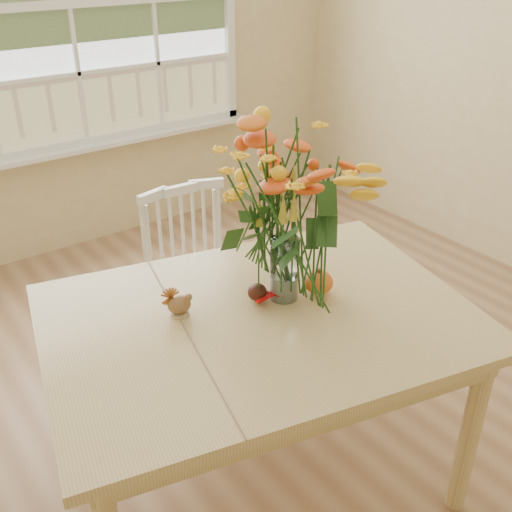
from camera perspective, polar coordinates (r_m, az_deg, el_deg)
floor at (r=2.79m, az=4.51°, el=-15.36°), size 4.00×4.50×0.01m
wall_back at (r=4.02m, az=-17.17°, el=19.16°), size 4.00×0.02×2.70m
window at (r=3.96m, az=-17.36°, el=21.68°), size 2.42×0.12×1.74m
dining_table at (r=2.11m, az=0.32°, el=-7.66°), size 1.64×1.33×0.77m
windsor_chair at (r=2.83m, az=-5.97°, el=-1.68°), size 0.45×0.43×0.90m
flower_vase at (r=1.99m, az=2.89°, el=4.50°), size 0.48×0.48×0.57m
pumpkin at (r=2.16m, az=5.96°, el=-2.59°), size 0.11×0.11×0.08m
turkey_figurine at (r=2.05m, az=-7.32°, el=-4.63°), size 0.09×0.08×0.10m
dark_gourd at (r=2.12m, az=0.12°, el=-3.53°), size 0.13×0.11×0.06m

